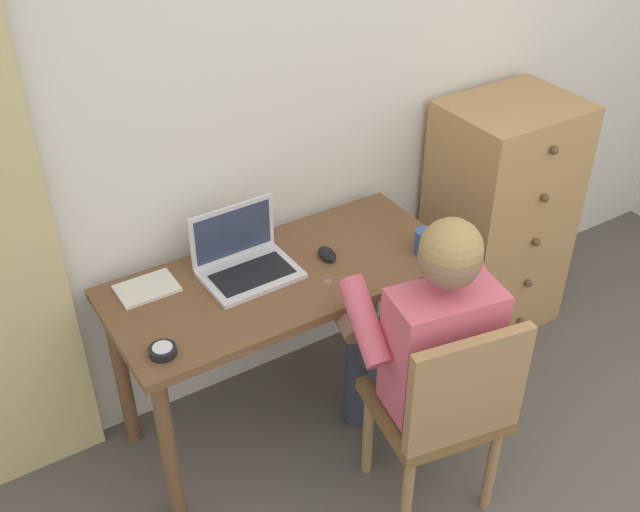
# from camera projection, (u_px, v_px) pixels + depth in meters

# --- Properties ---
(wall_back) EXTENTS (4.80, 0.05, 2.50)m
(wall_back) POSITION_uv_depth(u_px,v_px,m) (322.00, 89.00, 2.95)
(wall_back) COLOR silver
(wall_back) RESTS_ON ground_plane
(desk) EXTENTS (1.30, 0.58, 0.75)m
(desk) POSITION_uv_depth(u_px,v_px,m) (283.00, 297.00, 2.88)
(desk) COLOR brown
(desk) RESTS_ON ground_plane
(dresser) EXTENTS (0.57, 0.48, 1.11)m
(dresser) POSITION_uv_depth(u_px,v_px,m) (499.00, 218.00, 3.49)
(dresser) COLOR tan
(dresser) RESTS_ON ground_plane
(chair) EXTENTS (0.48, 0.47, 0.89)m
(chair) POSITION_uv_depth(u_px,v_px,m) (445.00, 407.00, 2.60)
(chair) COLOR brown
(chair) RESTS_ON ground_plane
(person_seated) EXTENTS (0.60, 0.63, 1.21)m
(person_seated) POSITION_uv_depth(u_px,v_px,m) (423.00, 334.00, 2.64)
(person_seated) COLOR #33384C
(person_seated) RESTS_ON ground_plane
(laptop) EXTENTS (0.35, 0.26, 0.24)m
(laptop) POSITION_uv_depth(u_px,v_px,m) (245.00, 260.00, 2.80)
(laptop) COLOR silver
(laptop) RESTS_ON desk
(computer_mouse) EXTENTS (0.07, 0.11, 0.03)m
(computer_mouse) POSITION_uv_depth(u_px,v_px,m) (327.00, 254.00, 2.89)
(computer_mouse) COLOR black
(computer_mouse) RESTS_ON desk
(desk_clock) EXTENTS (0.09, 0.09, 0.03)m
(desk_clock) POSITION_uv_depth(u_px,v_px,m) (163.00, 351.00, 2.45)
(desk_clock) COLOR black
(desk_clock) RESTS_ON desk
(notebook_pad) EXTENTS (0.21, 0.15, 0.01)m
(notebook_pad) POSITION_uv_depth(u_px,v_px,m) (147.00, 288.00, 2.73)
(notebook_pad) COLOR silver
(notebook_pad) RESTS_ON desk
(coffee_mug) EXTENTS (0.12, 0.08, 0.09)m
(coffee_mug) POSITION_uv_depth(u_px,v_px,m) (425.00, 241.00, 2.90)
(coffee_mug) COLOR #33518C
(coffee_mug) RESTS_ON desk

